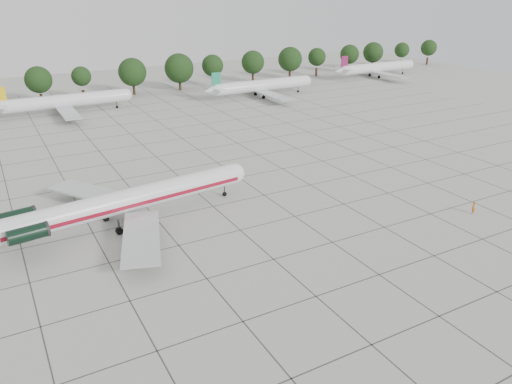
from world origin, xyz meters
The scene contains 8 objects.
ground centered at (0.00, 0.00, 0.00)m, with size 260.00×260.00×0.00m, color #AAABA3.
apron_joints centered at (0.00, 15.00, 0.01)m, with size 170.00×170.00×0.02m, color #383838.
main_airliner centered at (-12.97, 8.44, 3.08)m, with size 37.08×29.00×8.72m.
ground_crew centered at (28.92, -10.57, 0.83)m, with size 0.61×0.40×1.67m, color #BF530B.
bg_airliner_c centered at (-7.92, 71.49, 2.91)m, with size 28.24×27.20×7.40m.
bg_airliner_d centered at (40.59, 65.88, 2.91)m, with size 28.24×27.20×7.40m.
bg_airliner_e centered at (87.30, 73.98, 2.91)m, with size 28.24×27.20×7.40m.
tree_line centered at (-11.68, 85.00, 5.98)m, with size 249.86×8.44×10.22m.
Camera 1 is at (-24.75, -48.63, 28.08)m, focal length 35.00 mm.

